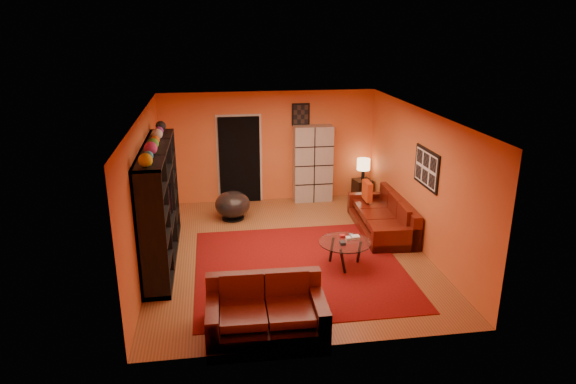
{
  "coord_description": "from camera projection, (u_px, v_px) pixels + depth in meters",
  "views": [
    {
      "loc": [
        -1.3,
        -8.7,
        4.12
      ],
      "look_at": [
        0.02,
        0.1,
        1.14
      ],
      "focal_mm": 32.0,
      "sensor_mm": 36.0,
      "label": 1
    }
  ],
  "objects": [
    {
      "name": "doorway",
      "position": [
        240.0,
        160.0,
        12.0
      ],
      "size": [
        0.95,
        0.1,
        2.04
      ],
      "primitive_type": "cube",
      "color": "black",
      "rests_on": "floor"
    },
    {
      "name": "wall_art_back",
      "position": [
        301.0,
        114.0,
        11.89
      ],
      "size": [
        0.42,
        0.03,
        0.52
      ],
      "primitive_type": "cube",
      "color": "black",
      "rests_on": "wall_back"
    },
    {
      "name": "wall_left",
      "position": [
        145.0,
        192.0,
        8.88
      ],
      "size": [
        0.0,
        6.0,
        6.0
      ],
      "primitive_type": "plane",
      "rotation": [
        1.57,
        0.0,
        1.57
      ],
      "color": "orange",
      "rests_on": "floor"
    },
    {
      "name": "wall_art_right",
      "position": [
        427.0,
        168.0,
        9.2
      ],
      "size": [
        0.03,
        1.0,
        0.7
      ],
      "primitive_type": "cube",
      "color": "black",
      "rests_on": "wall_right"
    },
    {
      "name": "floor",
      "position": [
        288.0,
        251.0,
        9.64
      ],
      "size": [
        6.0,
        6.0,
        0.0
      ],
      "primitive_type": "plane",
      "color": "brown",
      "rests_on": "ground"
    },
    {
      "name": "tv",
      "position": [
        163.0,
        207.0,
        9.06
      ],
      "size": [
        0.96,
        0.13,
        0.55
      ],
      "primitive_type": "imported",
      "rotation": [
        0.0,
        0.0,
        1.57
      ],
      "color": "black",
      "rests_on": "entertainment_unit"
    },
    {
      "name": "wall_right",
      "position": [
        420.0,
        179.0,
        9.58
      ],
      "size": [
        0.0,
        6.0,
        6.0
      ],
      "primitive_type": "plane",
      "rotation": [
        1.57,
        0.0,
        -1.57
      ],
      "color": "orange",
      "rests_on": "floor"
    },
    {
      "name": "storage_cabinet",
      "position": [
        313.0,
        164.0,
        12.13
      ],
      "size": [
        0.91,
        0.4,
        1.81
      ],
      "primitive_type": "cube",
      "rotation": [
        0.0,
        0.0,
        0.0
      ],
      "color": "#B0ABA3",
      "rests_on": "floor"
    },
    {
      "name": "throw_pillow",
      "position": [
        367.0,
        191.0,
        11.06
      ],
      "size": [
        0.12,
        0.42,
        0.42
      ],
      "primitive_type": "cube",
      "color": "#DB4818",
      "rests_on": "sofa"
    },
    {
      "name": "entertainment_unit",
      "position": [
        160.0,
        205.0,
        8.99
      ],
      "size": [
        0.45,
        3.0,
        2.1
      ],
      "primitive_type": "cube",
      "color": "black",
      "rests_on": "floor"
    },
    {
      "name": "bowl_chair",
      "position": [
        233.0,
        205.0,
        11.11
      ],
      "size": [
        0.76,
        0.76,
        0.62
      ],
      "color": "black",
      "rests_on": "floor"
    },
    {
      "name": "wall_front",
      "position": [
        323.0,
        258.0,
        6.42
      ],
      "size": [
        6.0,
        0.0,
        6.0
      ],
      "primitive_type": "plane",
      "rotation": [
        -1.57,
        0.0,
        0.0
      ],
      "color": "orange",
      "rests_on": "floor"
    },
    {
      "name": "wall_back",
      "position": [
        269.0,
        147.0,
        12.05
      ],
      "size": [
        6.0,
        0.0,
        6.0
      ],
      "primitive_type": "plane",
      "rotation": [
        1.57,
        0.0,
        0.0
      ],
      "color": "orange",
      "rests_on": "floor"
    },
    {
      "name": "coffee_table",
      "position": [
        345.0,
        244.0,
        8.93
      ],
      "size": [
        0.91,
        0.91,
        0.46
      ],
      "rotation": [
        0.0,
        0.0,
        0.17
      ],
      "color": "silver",
      "rests_on": "floor"
    },
    {
      "name": "loveseat",
      "position": [
        266.0,
        308.0,
        7.2
      ],
      "size": [
        1.68,
        1.03,
        0.85
      ],
      "rotation": [
        0.0,
        0.0,
        1.55
      ],
      "color": "#4B100A",
      "rests_on": "rug"
    },
    {
      "name": "sofa",
      "position": [
        385.0,
        217.0,
        10.53
      ],
      "size": [
        1.03,
        2.29,
        0.85
      ],
      "rotation": [
        0.0,
        0.0,
        -0.05
      ],
      "color": "#4B100A",
      "rests_on": "rug"
    },
    {
      "name": "rug",
      "position": [
        299.0,
        267.0,
        9.0
      ],
      "size": [
        3.6,
        3.6,
        0.01
      ],
      "primitive_type": "cube",
      "color": "#5E0A0B",
      "rests_on": "floor"
    },
    {
      "name": "side_table",
      "position": [
        362.0,
        190.0,
        12.36
      ],
      "size": [
        0.46,
        0.46,
        0.5
      ],
      "primitive_type": "cube",
      "rotation": [
        0.0,
        0.0,
        0.18
      ],
      "color": "black",
      "rests_on": "floor"
    },
    {
      "name": "table_lamp",
      "position": [
        363.0,
        165.0,
        12.16
      ],
      "size": [
        0.31,
        0.31,
        0.52
      ],
      "color": "black",
      "rests_on": "side_table"
    },
    {
      "name": "ceiling",
      "position": [
        288.0,
        114.0,
        8.82
      ],
      "size": [
        6.0,
        6.0,
        0.0
      ],
      "primitive_type": "plane",
      "rotation": [
        3.14,
        0.0,
        0.0
      ],
      "color": "white",
      "rests_on": "wall_back"
    }
  ]
}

